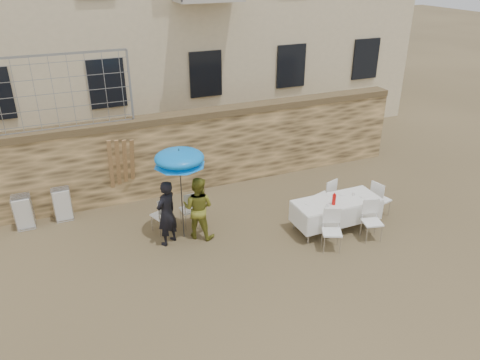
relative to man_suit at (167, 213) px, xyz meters
name	(u,v)px	position (x,y,z in m)	size (l,w,h in m)	color
ground	(264,290)	(1.31, -2.42, -0.79)	(80.00, 80.00, 0.00)	brown
stone_wall	(188,152)	(1.31, 2.58, 0.31)	(13.00, 0.50, 2.20)	olive
chain_link_fence	(63,93)	(-1.69, 2.58, 2.31)	(3.20, 0.06, 1.80)	gray
man_suit	(167,213)	(0.00, 0.00, 0.00)	(0.58, 0.38, 1.58)	black
woman_dress	(198,208)	(0.75, 0.00, -0.02)	(0.75, 0.58, 1.53)	#A3A432
umbrella	(179,161)	(0.40, 0.10, 1.19)	(1.16, 1.16, 2.09)	#3F3F44
couple_chair_left	(161,214)	(0.00, 0.55, -0.31)	(0.48, 0.48, 0.96)	white
couple_chair_right	(190,208)	(0.70, 0.55, -0.31)	(0.48, 0.48, 0.96)	white
banquet_table	(337,202)	(3.93, -0.95, -0.06)	(2.10, 0.85, 0.78)	white
soda_bottle	(334,200)	(3.73, -1.10, 0.11)	(0.09, 0.09, 0.26)	red
table_chair_front_left	(332,231)	(3.33, -1.70, -0.31)	(0.48, 0.48, 0.96)	white
table_chair_front_right	(372,221)	(4.43, -1.70, -0.31)	(0.48, 0.48, 0.96)	white
table_chair_back	(325,195)	(4.13, -0.15, -0.31)	(0.48, 0.48, 0.96)	white
table_chair_side	(381,198)	(5.33, -0.85, -0.31)	(0.48, 0.48, 0.96)	white
chair_stack_left	(23,209)	(-3.04, 2.16, -0.33)	(0.46, 0.47, 0.92)	white
chair_stack_right	(62,202)	(-2.14, 2.16, -0.33)	(0.46, 0.40, 0.92)	white
wood_planks	(123,171)	(-0.54, 2.23, 0.21)	(0.70, 0.20, 2.00)	#A37749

